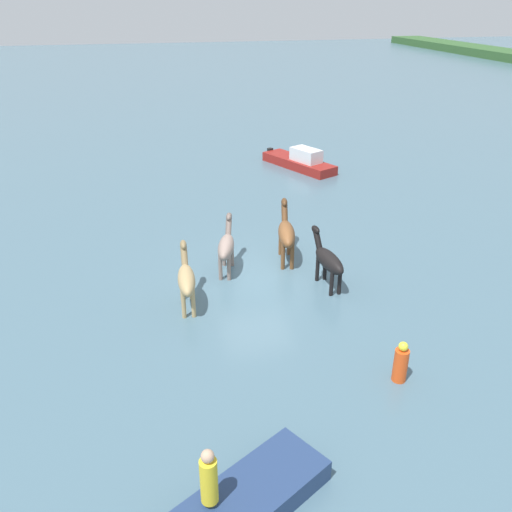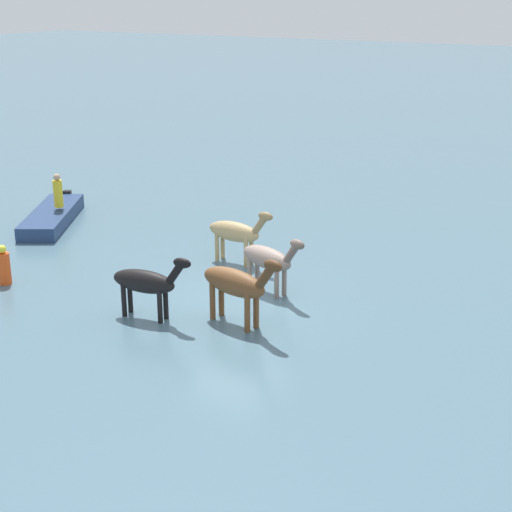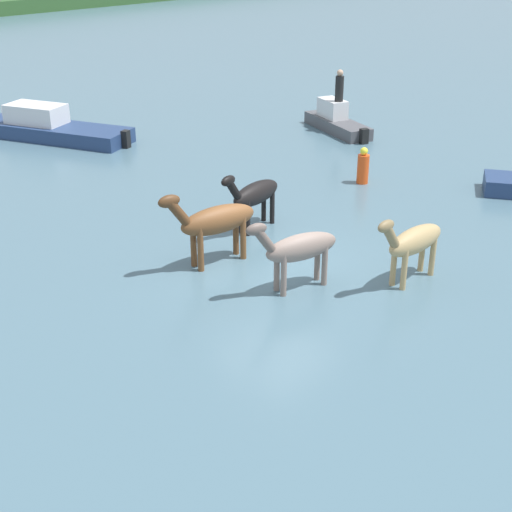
{
  "view_description": "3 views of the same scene",
  "coord_description": "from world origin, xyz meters",
  "px_view_note": "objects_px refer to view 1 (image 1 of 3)",
  "views": [
    {
      "loc": [
        15.75,
        -3.78,
        8.73
      ],
      "look_at": [
        0.21,
        -0.07,
        0.82
      ],
      "focal_mm": 37.15,
      "sensor_mm": 36.0,
      "label": 1
    },
    {
      "loc": [
        -10.12,
        16.41,
        7.93
      ],
      "look_at": [
        -0.18,
        -0.74,
        1.07
      ],
      "focal_mm": 54.8,
      "sensor_mm": 36.0,
      "label": 2
    },
    {
      "loc": [
        -11.36,
        -10.07,
        7.4
      ],
      "look_at": [
        -0.9,
        -0.12,
        0.66
      ],
      "focal_mm": 50.56,
      "sensor_mm": 36.0,
      "label": 3
    }
  ],
  "objects_px": {
    "horse_pinto_flank": "(328,260)",
    "horse_gray_outer": "(286,233)",
    "person_watcher_seated": "(209,478)",
    "horse_mid_herd": "(226,246)",
    "boat_skiff_near": "(300,162)",
    "buoy_channel_marker": "(401,363)",
    "horse_rear_stallion": "(186,279)"
  },
  "relations": [
    {
      "from": "person_watcher_seated",
      "to": "buoy_channel_marker",
      "type": "distance_m",
      "value": 6.01
    },
    {
      "from": "horse_gray_outer",
      "to": "person_watcher_seated",
      "type": "xyz_separation_m",
      "value": [
        9.98,
        -4.35,
        0.06
      ]
    },
    {
      "from": "horse_pinto_flank",
      "to": "horse_gray_outer",
      "type": "bearing_deg",
      "value": 14.31
    },
    {
      "from": "horse_mid_herd",
      "to": "person_watcher_seated",
      "type": "bearing_deg",
      "value": -175.51
    },
    {
      "from": "horse_pinto_flank",
      "to": "buoy_channel_marker",
      "type": "bearing_deg",
      "value": 175.18
    },
    {
      "from": "horse_pinto_flank",
      "to": "horse_rear_stallion",
      "type": "relative_size",
      "value": 0.99
    },
    {
      "from": "horse_pinto_flank",
      "to": "horse_mid_herd",
      "type": "bearing_deg",
      "value": 53.52
    },
    {
      "from": "horse_mid_herd",
      "to": "horse_gray_outer",
      "type": "relative_size",
      "value": 0.89
    },
    {
      "from": "boat_skiff_near",
      "to": "horse_gray_outer",
      "type": "bearing_deg",
      "value": -45.52
    },
    {
      "from": "boat_skiff_near",
      "to": "person_watcher_seated",
      "type": "distance_m",
      "value": 22.44
    },
    {
      "from": "person_watcher_seated",
      "to": "buoy_channel_marker",
      "type": "bearing_deg",
      "value": 118.79
    },
    {
      "from": "horse_gray_outer",
      "to": "boat_skiff_near",
      "type": "relative_size",
      "value": 0.52
    },
    {
      "from": "horse_rear_stallion",
      "to": "person_watcher_seated",
      "type": "distance_m",
      "value": 7.63
    },
    {
      "from": "horse_pinto_flank",
      "to": "person_watcher_seated",
      "type": "xyz_separation_m",
      "value": [
        7.83,
        -5.14,
        0.17
      ]
    },
    {
      "from": "horse_rear_stallion",
      "to": "horse_gray_outer",
      "type": "distance_m",
      "value": 4.53
    },
    {
      "from": "horse_pinto_flank",
      "to": "horse_rear_stallion",
      "type": "bearing_deg",
      "value": 86.85
    },
    {
      "from": "horse_mid_herd",
      "to": "buoy_channel_marker",
      "type": "distance_m",
      "value": 7.46
    },
    {
      "from": "horse_mid_herd",
      "to": "horse_rear_stallion",
      "type": "height_order",
      "value": "horse_rear_stallion"
    },
    {
      "from": "buoy_channel_marker",
      "to": "boat_skiff_near",
      "type": "bearing_deg",
      "value": 170.2
    },
    {
      "from": "horse_mid_herd",
      "to": "boat_skiff_near",
      "type": "distance_m",
      "value": 12.82
    },
    {
      "from": "boat_skiff_near",
      "to": "person_watcher_seated",
      "type": "xyz_separation_m",
      "value": [
        20.81,
        -8.33,
        0.82
      ]
    },
    {
      "from": "buoy_channel_marker",
      "to": "horse_rear_stallion",
      "type": "bearing_deg",
      "value": -134.92
    },
    {
      "from": "horse_pinto_flank",
      "to": "boat_skiff_near",
      "type": "distance_m",
      "value": 13.38
    },
    {
      "from": "horse_pinto_flank",
      "to": "horse_gray_outer",
      "type": "height_order",
      "value": "horse_gray_outer"
    },
    {
      "from": "horse_gray_outer",
      "to": "boat_skiff_near",
      "type": "distance_m",
      "value": 11.57
    },
    {
      "from": "horse_pinto_flank",
      "to": "horse_gray_outer",
      "type": "xyz_separation_m",
      "value": [
        -2.14,
        -0.79,
        0.12
      ]
    },
    {
      "from": "person_watcher_seated",
      "to": "horse_gray_outer",
      "type": "bearing_deg",
      "value": 156.46
    },
    {
      "from": "horse_gray_outer",
      "to": "buoy_channel_marker",
      "type": "bearing_deg",
      "value": -161.18
    },
    {
      "from": "horse_mid_herd",
      "to": "buoy_channel_marker",
      "type": "bearing_deg",
      "value": -138.3
    },
    {
      "from": "horse_rear_stallion",
      "to": "horse_gray_outer",
      "type": "relative_size",
      "value": 0.9
    },
    {
      "from": "horse_mid_herd",
      "to": "horse_rear_stallion",
      "type": "xyz_separation_m",
      "value": [
        2.02,
        -1.61,
        0.0
      ]
    },
    {
      "from": "horse_gray_outer",
      "to": "buoy_channel_marker",
      "type": "height_order",
      "value": "horse_gray_outer"
    }
  ]
}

